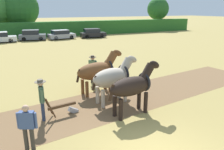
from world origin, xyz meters
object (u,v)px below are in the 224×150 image
at_px(farmer_at_plow, 42,96).
at_px(parked_car_center, 32,35).
at_px(tree_center_right, 158,9).
at_px(parked_car_center_right, 61,35).
at_px(tree_center, 19,8).
at_px(draft_horse_lead_left, 133,86).
at_px(plow, 65,108).
at_px(parked_car_right, 93,33).
at_px(draft_horse_trail_left, 98,70).
at_px(farmer_onlooker_left, 27,125).
at_px(farmer_beside_team, 93,67).
at_px(draft_horse_lead_right, 113,77).

height_order(farmer_at_plow, parked_car_center, farmer_at_plow).
relative_size(tree_center_right, parked_car_center_right, 1.64).
distance_m(tree_center, draft_horse_lead_left, 36.03).
relative_size(tree_center_right, parked_car_center, 1.71).
xyz_separation_m(plow, parked_car_center, (1.38, 26.04, 0.43)).
bearing_deg(parked_car_right, parked_car_center_right, -179.19).
height_order(tree_center_right, draft_horse_trail_left, tree_center_right).
bearing_deg(farmer_onlooker_left, tree_center_right, -16.42).
distance_m(draft_horse_trail_left, farmer_onlooker_left, 5.62).
bearing_deg(draft_horse_trail_left, farmer_at_plow, -156.97).
relative_size(farmer_onlooker_left, parked_car_center_right, 0.38).
relative_size(draft_horse_lead_left, parked_car_right, 0.67).
xyz_separation_m(tree_center_right, parked_car_center, (-27.71, -6.60, -3.81)).
distance_m(farmer_onlooker_left, parked_car_center, 28.23).
height_order(draft_horse_trail_left, parked_car_center_right, draft_horse_trail_left).
height_order(tree_center_right, farmer_beside_team, tree_center_right).
height_order(tree_center_right, plow, tree_center_right).
distance_m(farmer_beside_team, farmer_onlooker_left, 7.05).
relative_size(parked_car_center_right, parked_car_right, 1.01).
relative_size(farmer_at_plow, parked_car_right, 0.43).
bearing_deg(draft_horse_trail_left, plow, -148.99).
distance_m(draft_horse_lead_left, draft_horse_lead_right, 1.55).
height_order(draft_horse_lead_right, farmer_onlooker_left, draft_horse_lead_right).
distance_m(draft_horse_trail_left, parked_car_center, 24.19).
bearing_deg(farmer_at_plow, parked_car_center_right, 80.35).
bearing_deg(tree_center_right, farmer_beside_team, -132.25).
relative_size(tree_center_right, farmer_onlooker_left, 4.27).
height_order(draft_horse_lead_left, parked_car_center_right, draft_horse_lead_left).
height_order(draft_horse_lead_left, parked_car_center, draft_horse_lead_left).
xyz_separation_m(draft_horse_lead_right, parked_car_center_right, (3.11, 25.26, -0.62)).
bearing_deg(farmer_at_plow, farmer_beside_team, 49.80).
bearing_deg(parked_car_right, parked_car_center, 179.87).
bearing_deg(farmer_beside_team, farmer_onlooker_left, -154.55).
bearing_deg(parked_car_center_right, farmer_onlooker_left, -112.15).
relative_size(tree_center_right, farmer_at_plow, 3.87).
xyz_separation_m(tree_center, parked_car_right, (10.22, -9.35, -3.96)).
distance_m(draft_horse_lead_right, parked_car_center, 25.73).
xyz_separation_m(tree_center_right, farmer_at_plow, (-30.04, -32.71, -3.48)).
height_order(tree_center_right, farmer_at_plow, tree_center_right).
bearing_deg(farmer_at_plow, farmer_onlooker_left, -105.72).
bearing_deg(draft_horse_lead_right, parked_car_center_right, 75.48).
bearing_deg(farmer_onlooker_left, draft_horse_trail_left, -20.73).
relative_size(farmer_beside_team, parked_car_center_right, 0.42).
distance_m(draft_horse_trail_left, farmer_at_plow, 3.84).
relative_size(draft_horse_lead_left, parked_car_center_right, 0.66).
xyz_separation_m(tree_center, parked_car_center, (0.86, -8.57, -3.92)).
relative_size(tree_center_right, plow, 4.52).
relative_size(tree_center, parked_car_center, 1.98).
xyz_separation_m(tree_center, draft_horse_lead_left, (2.24, -35.81, -3.34)).
xyz_separation_m(draft_horse_trail_left, parked_car_center_right, (3.30, 23.72, -0.61)).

